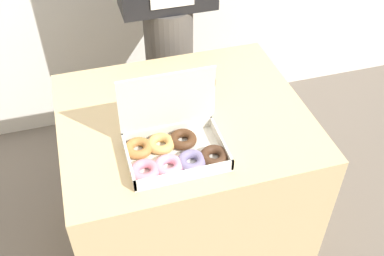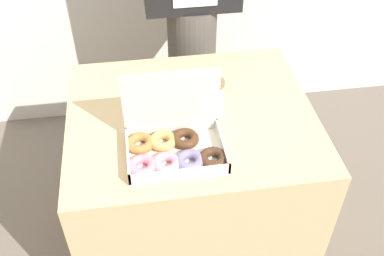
{
  "view_description": "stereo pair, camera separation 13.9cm",
  "coord_description": "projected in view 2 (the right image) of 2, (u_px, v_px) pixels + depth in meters",
  "views": [
    {
      "loc": [
        -0.32,
        -1.2,
        1.79
      ],
      "look_at": [
        -0.03,
        -0.21,
        0.87
      ],
      "focal_mm": 42.0,
      "sensor_mm": 36.0,
      "label": 1
    },
    {
      "loc": [
        -0.18,
        -1.23,
        1.79
      ],
      "look_at": [
        -0.03,
        -0.21,
        0.87
      ],
      "focal_mm": 42.0,
      "sensor_mm": 36.0,
      "label": 2
    }
  ],
  "objects": [
    {
      "name": "table",
      "position": [
        191.0,
        182.0,
        1.88
      ],
      "size": [
        0.9,
        0.77,
        0.74
      ],
      "color": "tan",
      "rests_on": "ground_plane"
    },
    {
      "name": "ground_plane",
      "position": [
        191.0,
        234.0,
        2.12
      ],
      "size": [
        14.0,
        14.0,
        0.0
      ],
      "primitive_type": "plane",
      "color": "#665B51"
    },
    {
      "name": "donut_box",
      "position": [
        172.0,
        145.0,
        1.45
      ],
      "size": [
        0.35,
        0.23,
        0.27
      ],
      "color": "silver",
      "rests_on": "table"
    },
    {
      "name": "coffee_cup",
      "position": [
        211.0,
        96.0,
        1.59
      ],
      "size": [
        0.09,
        0.09,
        0.14
      ],
      "color": "white",
      "rests_on": "table"
    }
  ]
}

